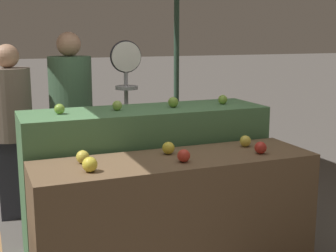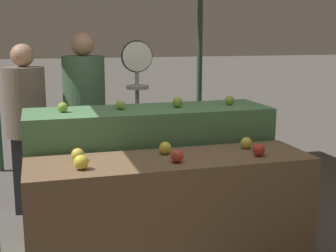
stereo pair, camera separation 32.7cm
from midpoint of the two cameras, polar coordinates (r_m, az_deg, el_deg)
The scene contains 15 objects.
display_counter_front at distance 3.15m, azimuth 3.43°, elevation -11.46°, with size 1.84×0.55×0.85m, color brown.
display_counter_back at distance 3.64m, azimuth 0.32°, elevation -6.30°, with size 1.84×0.55×1.08m, color #4C7A4C.
apple_front_0 at distance 2.76m, azimuth -7.25°, elevation -4.44°, with size 0.09×0.09×0.09m, color gold.
apple_front_1 at distance 2.90m, azimuth 4.35°, elevation -3.71°, with size 0.08×0.08×0.08m, color red.
apple_front_2 at distance 3.13m, azimuth 13.99°, elevation -2.88°, with size 0.08×0.08×0.08m, color #B72D23.
apple_front_3 at distance 2.96m, azimuth -7.86°, elevation -3.51°, with size 0.08×0.08×0.08m, color gold.
apple_front_4 at distance 3.10m, azimuth 2.69°, elevation -2.73°, with size 0.08×0.08×0.08m, color gold.
apple_front_5 at distance 3.32m, azimuth 12.34°, elevation -2.06°, with size 0.08×0.08×0.08m, color gold.
apple_back_0 at distance 3.39m, azimuth -10.04°, elevation 2.24°, with size 0.07×0.07×0.07m, color #7AA338.
apple_back_1 at distance 3.47m, azimuth -3.13°, elevation 2.57°, with size 0.07×0.07×0.07m, color #8EB247.
apple_back_2 at distance 3.57m, azimuth 3.80°, elevation 2.88°, with size 0.08×0.08×0.08m, color #7AA338.
apple_back_3 at distance 3.74m, azimuth 10.00°, elevation 3.07°, with size 0.07×0.07×0.07m, color #7AA338.
produce_scale at distance 4.18m, azimuth -1.52°, elevation 4.51°, with size 0.28×0.20×1.58m.
person_vendor_at_scale at distance 4.40m, azimuth -8.05°, elevation 2.04°, with size 0.43×0.43×1.65m.
person_customer_left at distance 4.36m, azimuth -14.90°, elevation 0.91°, with size 0.38×0.38×1.55m.
Camera 2 is at (-0.82, -2.79, 1.63)m, focal length 50.00 mm.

